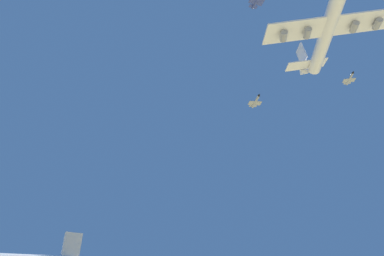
{
  "coord_description": "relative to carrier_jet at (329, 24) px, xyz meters",
  "views": [
    {
      "loc": [
        68.08,
        80.49,
        3.59
      ],
      "look_at": [
        -14.67,
        46.57,
        50.22
      ],
      "focal_mm": 25.96,
      "sensor_mm": 36.0,
      "label": 1
    }
  ],
  "objects": [
    {
      "name": "carrier_jet",
      "position": [
        0.0,
        0.0,
        0.0
      ],
      "size": [
        74.64,
        59.68,
        21.33
      ],
      "rotation": [
        0.16,
        0.0,
        0.37
      ],
      "color": "white"
    },
    {
      "name": "chase_jet_lead",
      "position": [
        -79.48,
        19.4,
        20.24
      ],
      "size": [
        15.33,
        8.77,
        4.0
      ],
      "rotation": [
        0.0,
        0.0,
        0.22
      ],
      "color": "#999EA3"
    },
    {
      "name": "chase_jet_right_wing",
      "position": [
        -42.88,
        -41.95,
        -5.51
      ],
      "size": [
        14.72,
        9.92,
        4.0
      ],
      "rotation": [
        0.0,
        0.0,
        0.49
      ],
      "color": "#999EA3"
    }
  ]
}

